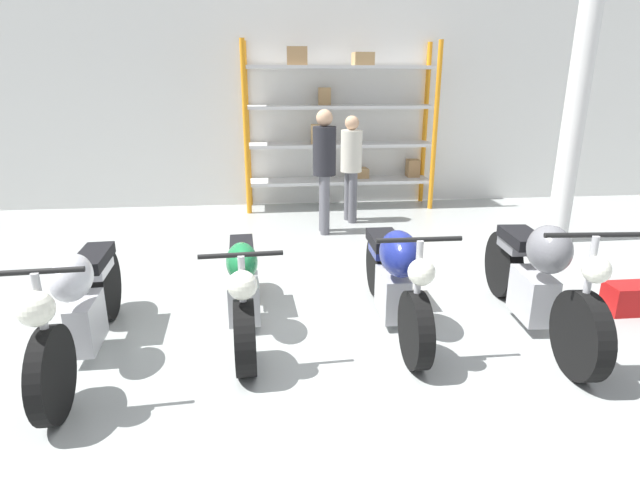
# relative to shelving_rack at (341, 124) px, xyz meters

# --- Properties ---
(ground_plane) EXTENTS (30.00, 30.00, 0.00)m
(ground_plane) POSITION_rel_shelving_rack_xyz_m (-0.76, -4.42, -1.41)
(ground_plane) COLOR #9EA3A0
(back_wall) EXTENTS (30.00, 0.08, 3.60)m
(back_wall) POSITION_rel_shelving_rack_xyz_m (-0.76, 0.36, 0.39)
(back_wall) COLOR white
(back_wall) RESTS_ON ground_plane
(shelving_rack) EXTENTS (3.15, 0.63, 2.70)m
(shelving_rack) POSITION_rel_shelving_rack_xyz_m (0.00, 0.00, 0.00)
(shelving_rack) COLOR orange
(shelving_rack) RESTS_ON ground_plane
(support_pillar) EXTENTS (0.28, 0.28, 3.60)m
(support_pillar) POSITION_rel_shelving_rack_xyz_m (2.71, -2.17, 0.39)
(support_pillar) COLOR silver
(support_pillar) RESTS_ON ground_plane
(motorcycle_silver) EXTENTS (0.55, 2.11, 1.02)m
(motorcycle_silver) POSITION_rel_shelving_rack_xyz_m (-2.66, -4.72, -0.93)
(motorcycle_silver) COLOR black
(motorcycle_silver) RESTS_ON ground_plane
(motorcycle_green) EXTENTS (0.60, 2.01, 0.94)m
(motorcycle_green) POSITION_rel_shelving_rack_xyz_m (-1.46, -4.33, -1.01)
(motorcycle_green) COLOR black
(motorcycle_green) RESTS_ON ground_plane
(motorcycle_blue) EXTENTS (0.63, 1.98, 1.02)m
(motorcycle_blue) POSITION_rel_shelving_rack_xyz_m (-0.14, -4.39, -0.94)
(motorcycle_blue) COLOR black
(motorcycle_blue) RESTS_ON ground_plane
(motorcycle_grey) EXTENTS (0.69, 2.14, 1.10)m
(motorcycle_grey) POSITION_rel_shelving_rack_xyz_m (1.06, -4.60, -0.93)
(motorcycle_grey) COLOR black
(motorcycle_grey) RESTS_ON ground_plane
(person_browsing) EXTENTS (0.32, 0.32, 1.73)m
(person_browsing) POSITION_rel_shelving_rack_xyz_m (-0.44, -1.50, -0.39)
(person_browsing) COLOR #595960
(person_browsing) RESTS_ON ground_plane
(person_near_rack) EXTENTS (0.38, 0.38, 1.60)m
(person_near_rack) POSITION_rel_shelving_rack_xyz_m (0.03, -0.94, -0.47)
(person_near_rack) COLOR #595960
(person_near_rack) RESTS_ON ground_plane
(toolbox) EXTENTS (0.44, 0.26, 0.28)m
(toolbox) POSITION_rel_shelving_rack_xyz_m (2.14, -4.37, -1.27)
(toolbox) COLOR red
(toolbox) RESTS_ON ground_plane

